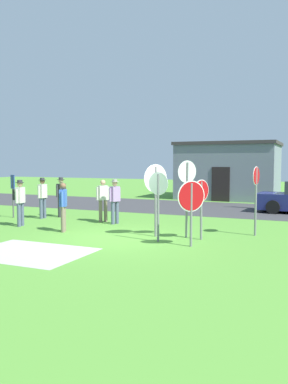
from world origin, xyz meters
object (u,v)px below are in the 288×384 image
Objects in this scene: stop_sign_leaning_right at (191,202)px; person_holding_notes at (61,195)px; stop_sign_far_back at (256,190)px; person_with_sunhat at (20,199)px; person_in_blue at (115,199)px; person_on_left at (43,195)px; stop_sign_rear_right at (201,199)px; person_near_signs at (63,204)px; person_in_dark_shirt at (103,198)px; stop_sign_leaning_left at (187,186)px; stop_sign_rear_left at (156,187)px; info_panel_leftmost at (13,188)px; stop_sign_center_cluster at (158,195)px.

stop_sign_leaning_right reaches higher than person_holding_notes.
stop_sign_far_back is 1.30× the size of person_with_sunhat.
person_on_left is at bearing 178.39° from person_in_blue.
stop_sign_far_back is 1.30× the size of person_in_blue.
person_in_blue is (-3.92, 2.78, -0.29)m from stop_sign_leaning_right.
person_holding_notes is at bearing 56.11° from person_on_left.
person_near_signs is (-4.72, -0.55, -0.30)m from stop_sign_rear_right.
stop_sign_leaning_left is at bearing -23.99° from person_in_dark_shirt.
person_near_signs is at bearing -173.33° from stop_sign_rear_right.
stop_sign_rear_right is at bearing -23.35° from person_in_blue.
person_holding_notes is at bearing 160.29° from stop_sign_leaning_left.
stop_sign_leaning_left is (0.97, 0.24, 0.05)m from stop_sign_rear_left.
stop_sign_rear_left is 6.07m from person_holding_notes.
info_panel_leftmost is at bearing -173.29° from person_in_dark_shirt.
person_with_sunhat is (-6.39, -0.38, -0.65)m from stop_sign_leaning_left.
person_on_left is (-7.42, 1.78, -0.27)m from stop_sign_rear_right.
person_holding_notes is (-8.40, 1.10, -0.51)m from stop_sign_far_back.
info_panel_leftmost is (-8.77, 1.48, 0.03)m from stop_sign_rear_right.
stop_sign_center_cluster reaches higher than stop_sign_leaning_right.
info_panel_leftmost reaches higher than person_holding_notes.
stop_sign_center_cluster is at bearing -120.88° from stop_sign_leaning_left.
stop_sign_leaning_left reaches higher than person_on_left.
stop_sign_rear_left is at bearing 145.94° from stop_sign_leaning_right.
stop_sign_rear_left is 7.45m from info_panel_leftmost.
stop_sign_center_cluster is (-1.12, 0.28, 0.15)m from stop_sign_leaning_right.
stop_sign_leaning_right is at bearing -7.24° from person_with_sunhat.
person_in_dark_shirt is 3.19m from person_with_sunhat.
person_holding_notes and person_in_blue have the same top height.
stop_sign_leaning_left is 1.17× the size of stop_sign_center_cluster.
info_panel_leftmost is (-7.27, 1.57, -0.34)m from stop_sign_rear_left.
person_on_left is at bearing 158.81° from stop_sign_leaning_right.
stop_sign_leaning_left is 4.32m from person_near_signs.
person_near_signs is (2.24, -3.02, -0.03)m from person_holding_notes.
stop_sign_rear_right is at bearing -23.26° from person_in_dark_shirt.
stop_sign_leaning_left is at bearing 112.82° from stop_sign_leaning_right.
stop_sign_leaning_left reaches higher than person_with_sunhat.
stop_sign_far_back is 6.09m from person_in_dark_shirt.
stop_sign_rear_left reaches higher than person_in_dark_shirt.
person_in_dark_shirt is at bearing 6.71° from info_panel_leftmost.
stop_sign_rear_left is 0.95× the size of stop_sign_leaning_left.
stop_sign_rear_right is 4.26m from person_in_blue.
stop_sign_center_cluster reaches higher than info_panel_leftmost.
stop_sign_rear_right is (1.49, 0.08, -0.36)m from stop_sign_rear_left.
stop_sign_rear_right is 0.82× the size of stop_sign_far_back.
person_with_sunhat is (-8.35, -1.59, -0.49)m from stop_sign_far_back.
stop_sign_leaning_right is at bearing -21.19° from person_on_left.
person_holding_notes is 3.76m from person_near_signs.
person_holding_notes is (-6.45, 2.31, -0.68)m from stop_sign_leaning_left.
stop_sign_center_cluster reaches higher than stop_sign_rear_right.
stop_sign_far_back reaches higher than person_holding_notes.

